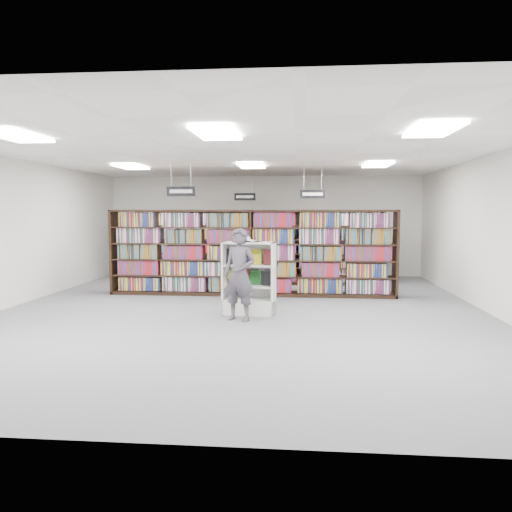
# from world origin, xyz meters

# --- Properties ---
(floor) EXTENTS (12.00, 12.00, 0.00)m
(floor) POSITION_xyz_m (0.00, 0.00, 0.00)
(floor) COLOR #59595F
(floor) RESTS_ON ground
(ceiling) EXTENTS (10.00, 12.00, 0.10)m
(ceiling) POSITION_xyz_m (0.00, 0.00, 3.20)
(ceiling) COLOR white
(ceiling) RESTS_ON wall_back
(wall_back) EXTENTS (10.00, 0.10, 3.20)m
(wall_back) POSITION_xyz_m (0.00, 6.00, 1.60)
(wall_back) COLOR silver
(wall_back) RESTS_ON ground
(wall_front) EXTENTS (10.00, 0.10, 3.20)m
(wall_front) POSITION_xyz_m (0.00, -6.00, 1.60)
(wall_front) COLOR silver
(wall_front) RESTS_ON ground
(wall_left) EXTENTS (0.10, 12.00, 3.20)m
(wall_left) POSITION_xyz_m (-5.00, 0.00, 1.60)
(wall_left) COLOR silver
(wall_left) RESTS_ON ground
(wall_right) EXTENTS (0.10, 12.00, 3.20)m
(wall_right) POSITION_xyz_m (5.00, 0.00, 1.60)
(wall_right) COLOR silver
(wall_right) RESTS_ON ground
(bookshelf_row_near) EXTENTS (7.00, 0.60, 2.10)m
(bookshelf_row_near) POSITION_xyz_m (0.00, 2.00, 1.05)
(bookshelf_row_near) COLOR black
(bookshelf_row_near) RESTS_ON floor
(bookshelf_row_mid) EXTENTS (7.00, 0.60, 2.10)m
(bookshelf_row_mid) POSITION_xyz_m (0.00, 4.00, 1.05)
(bookshelf_row_mid) COLOR black
(bookshelf_row_mid) RESTS_ON floor
(bookshelf_row_far) EXTENTS (7.00, 0.60, 2.10)m
(bookshelf_row_far) POSITION_xyz_m (0.00, 5.70, 1.05)
(bookshelf_row_far) COLOR black
(bookshelf_row_far) RESTS_ON floor
(aisle_sign_left) EXTENTS (0.65, 0.02, 0.80)m
(aisle_sign_left) POSITION_xyz_m (-1.50, 1.00, 2.53)
(aisle_sign_left) COLOR #B2B2B7
(aisle_sign_left) RESTS_ON ceiling
(aisle_sign_right) EXTENTS (0.65, 0.02, 0.80)m
(aisle_sign_right) POSITION_xyz_m (1.50, 3.00, 2.53)
(aisle_sign_right) COLOR #B2B2B7
(aisle_sign_right) RESTS_ON ceiling
(aisle_sign_center) EXTENTS (0.65, 0.02, 0.80)m
(aisle_sign_center) POSITION_xyz_m (-0.50, 5.00, 2.53)
(aisle_sign_center) COLOR #B2B2B7
(aisle_sign_center) RESTS_ON ceiling
(troffer_front_left) EXTENTS (0.60, 1.20, 0.04)m
(troffer_front_left) POSITION_xyz_m (-3.00, -3.00, 3.16)
(troffer_front_left) COLOR white
(troffer_front_left) RESTS_ON ceiling
(troffer_front_center) EXTENTS (0.60, 1.20, 0.04)m
(troffer_front_center) POSITION_xyz_m (0.00, -3.00, 3.16)
(troffer_front_center) COLOR white
(troffer_front_center) RESTS_ON ceiling
(troffer_front_right) EXTENTS (0.60, 1.20, 0.04)m
(troffer_front_right) POSITION_xyz_m (3.00, -3.00, 3.16)
(troffer_front_right) COLOR white
(troffer_front_right) RESTS_ON ceiling
(troffer_back_left) EXTENTS (0.60, 1.20, 0.04)m
(troffer_back_left) POSITION_xyz_m (-3.00, 2.00, 3.16)
(troffer_back_left) COLOR white
(troffer_back_left) RESTS_ON ceiling
(troffer_back_center) EXTENTS (0.60, 1.20, 0.04)m
(troffer_back_center) POSITION_xyz_m (0.00, 2.00, 3.16)
(troffer_back_center) COLOR white
(troffer_back_center) RESTS_ON ceiling
(troffer_back_right) EXTENTS (0.60, 1.20, 0.04)m
(troffer_back_right) POSITION_xyz_m (3.00, 2.00, 3.16)
(troffer_back_right) COLOR white
(troffer_back_right) RESTS_ON ceiling
(endcap_display) EXTENTS (1.07, 0.59, 1.45)m
(endcap_display) POSITION_xyz_m (0.18, -0.26, 0.48)
(endcap_display) COLOR white
(endcap_display) RESTS_ON floor
(open_book) EXTENTS (0.59, 0.41, 0.12)m
(open_book) POSITION_xyz_m (0.12, -0.22, 1.48)
(open_book) COLOR black
(open_book) RESTS_ON endcap_display
(shopper) EXTENTS (0.74, 0.60, 1.74)m
(shopper) POSITION_xyz_m (0.06, -0.91, 0.87)
(shopper) COLOR #444049
(shopper) RESTS_ON floor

